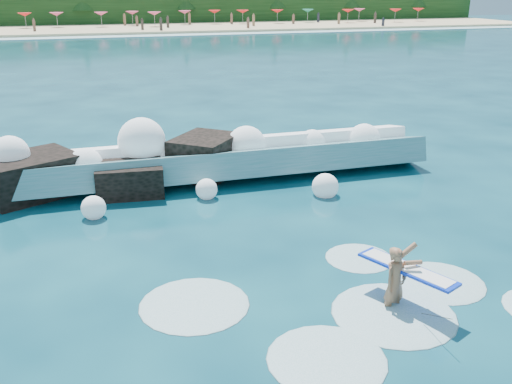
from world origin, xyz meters
TOP-DOWN VIEW (x-y plane):
  - ground at (0.00, 0.00)m, footprint 200.00×200.00m
  - beach at (0.00, 78.00)m, footprint 140.00×20.00m
  - wet_band at (0.00, 67.00)m, footprint 140.00×5.00m
  - treeline at (0.00, 88.00)m, footprint 140.00×4.00m
  - breaking_wave at (0.14, 7.13)m, footprint 17.75×2.78m
  - rock_cluster at (-1.77, 6.99)m, footprint 8.82×3.55m
  - surfer_with_board at (3.22, -2.29)m, footprint 1.35×2.80m
  - wave_spray at (0.25, 7.01)m, footprint 15.19×4.43m
  - surf_foam at (2.43, -2.17)m, footprint 8.96×5.37m
  - beach_umbrellas at (-0.00, 80.22)m, footprint 110.35×6.22m
  - beachgoers at (1.42, 75.31)m, footprint 108.98×13.02m

SIDE VIEW (x-z plane):
  - ground at x=0.00m, z-range 0.00..0.00m
  - surf_foam at x=2.43m, z-range -0.06..0.06m
  - wet_band at x=0.00m, z-range 0.00..0.08m
  - beach at x=0.00m, z-range 0.00..0.40m
  - rock_cluster at x=-1.77m, z-range -0.29..1.30m
  - breaking_wave at x=0.14m, z-range -0.23..1.30m
  - surfer_with_board at x=3.22m, z-range -0.21..1.38m
  - wave_spray at x=0.25m, z-range -0.15..2.14m
  - beachgoers at x=1.42m, z-range 0.16..2.09m
  - beach_umbrellas at x=0.00m, z-range 2.00..2.50m
  - treeline at x=0.00m, z-range 0.00..5.00m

